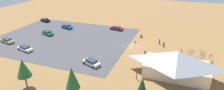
# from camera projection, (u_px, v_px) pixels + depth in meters

# --- Properties ---
(ground) EXTENTS (160.00, 160.00, 0.00)m
(ground) POSITION_uv_depth(u_px,v_px,m) (132.00, 46.00, 54.10)
(ground) COLOR olive
(ground) RESTS_ON ground
(parking_lot_asphalt) EXTENTS (42.24, 33.57, 0.05)m
(parking_lot_asphalt) POSITION_uv_depth(u_px,v_px,m) (64.00, 38.00, 59.88)
(parking_lot_asphalt) COLOR #424247
(parking_lot_asphalt) RESTS_ON ground
(bike_pavilion) EXTENTS (14.98, 8.76, 5.65)m
(bike_pavilion) POSITION_uv_depth(u_px,v_px,m) (176.00, 62.00, 38.67)
(bike_pavilion) COLOR beige
(bike_pavilion) RESTS_ON ground
(trash_bin) EXTENTS (0.60, 0.60, 0.90)m
(trash_bin) POSITION_uv_depth(u_px,v_px,m) (141.00, 36.00, 60.14)
(trash_bin) COLOR brown
(trash_bin) RESTS_ON ground
(lot_sign) EXTENTS (0.56, 0.08, 2.20)m
(lot_sign) POSITION_uv_depth(u_px,v_px,m) (135.00, 44.00, 52.19)
(lot_sign) COLOR #99999E
(lot_sign) RESTS_ON ground
(pine_east) EXTENTS (2.50, 2.50, 6.37)m
(pine_east) POSITION_uv_depth(u_px,v_px,m) (72.00, 78.00, 31.26)
(pine_east) COLOR brown
(pine_east) RESTS_ON ground
(pine_center) EXTENTS (2.68, 2.68, 6.15)m
(pine_center) POSITION_uv_depth(u_px,v_px,m) (23.00, 68.00, 34.13)
(pine_center) COLOR brown
(pine_center) RESTS_ON ground
(bicycle_purple_back_row) EXTENTS (1.42, 0.87, 0.81)m
(bicycle_purple_back_row) POSITION_uv_depth(u_px,v_px,m) (202.00, 57.00, 46.80)
(bicycle_purple_back_row) COLOR black
(bicycle_purple_back_row) RESTS_ON ground
(bicycle_blue_yard_right) EXTENTS (0.48, 1.69, 0.83)m
(bicycle_blue_yard_right) POSITION_uv_depth(u_px,v_px,m) (182.00, 52.00, 49.87)
(bicycle_blue_yard_right) COLOR black
(bicycle_blue_yard_right) RESTS_ON ground
(bicycle_white_yard_center) EXTENTS (1.68, 0.48, 0.83)m
(bicycle_white_yard_center) POSITION_uv_depth(u_px,v_px,m) (203.00, 52.00, 49.66)
(bicycle_white_yard_center) COLOR black
(bicycle_white_yard_center) RESTS_ON ground
(bicycle_silver_edge_south) EXTENTS (0.62, 1.69, 0.89)m
(bicycle_silver_edge_south) POSITION_uv_depth(u_px,v_px,m) (196.00, 58.00, 46.15)
(bicycle_silver_edge_south) COLOR black
(bicycle_silver_edge_south) RESTS_ON ground
(bicycle_teal_by_bin) EXTENTS (0.87, 1.47, 0.87)m
(bicycle_teal_by_bin) POSITION_uv_depth(u_px,v_px,m) (211.00, 56.00, 47.54)
(bicycle_teal_by_bin) COLOR black
(bicycle_teal_by_bin) RESTS_ON ground
(bicycle_orange_lone_west) EXTENTS (1.58, 0.90, 0.89)m
(bicycle_orange_lone_west) POSITION_uv_depth(u_px,v_px,m) (189.00, 54.00, 48.59)
(bicycle_orange_lone_west) COLOR black
(bicycle_orange_lone_west) RESTS_ON ground
(bicycle_green_mid_cluster) EXTENTS (1.66, 0.48, 0.85)m
(bicycle_green_mid_cluster) POSITION_uv_depth(u_px,v_px,m) (192.00, 51.00, 50.21)
(bicycle_green_mid_cluster) COLOR black
(bicycle_green_mid_cluster) RESTS_ON ground
(bicycle_black_edge_north) EXTENTS (0.80, 1.51, 0.85)m
(bicycle_black_edge_north) POSITION_uv_depth(u_px,v_px,m) (203.00, 54.00, 48.27)
(bicycle_black_edge_north) COLOR black
(bicycle_black_edge_north) RESTS_ON ground
(bicycle_yellow_trailside) EXTENTS (1.72, 0.54, 0.82)m
(bicycle_yellow_trailside) POSITION_uv_depth(u_px,v_px,m) (206.00, 65.00, 43.19)
(bicycle_yellow_trailside) COLOR black
(bicycle_yellow_trailside) RESTS_ON ground
(car_blue_inner_stall) EXTENTS (4.76, 3.12, 1.45)m
(car_blue_inner_stall) POSITION_uv_depth(u_px,v_px,m) (67.00, 27.00, 68.49)
(car_blue_inner_stall) COLOR #1E42B2
(car_blue_inner_stall) RESTS_ON parking_lot_asphalt
(car_green_by_curb) EXTENTS (4.88, 3.29, 1.48)m
(car_green_by_curb) POSITION_uv_depth(u_px,v_px,m) (48.00, 33.00, 62.25)
(car_green_by_curb) COLOR #1E6B3D
(car_green_by_curb) RESTS_ON parking_lot_asphalt
(car_tan_second_row) EXTENTS (4.82, 2.63, 1.39)m
(car_tan_second_row) POSITION_uv_depth(u_px,v_px,m) (7.00, 41.00, 56.04)
(car_tan_second_row) COLOR tan
(car_tan_second_row) RESTS_ON parking_lot_asphalt
(car_maroon_near_entry) EXTENTS (4.97, 2.69, 1.30)m
(car_maroon_near_entry) POSITION_uv_depth(u_px,v_px,m) (117.00, 28.00, 66.96)
(car_maroon_near_entry) COLOR maroon
(car_maroon_near_entry) RESTS_ON parking_lot_asphalt
(car_white_front_row) EXTENTS (5.04, 2.78, 1.38)m
(car_white_front_row) POSITION_uv_depth(u_px,v_px,m) (25.00, 48.00, 50.96)
(car_white_front_row) COLOR white
(car_white_front_row) RESTS_ON parking_lot_asphalt
(car_black_far_end) EXTENTS (4.69, 3.20, 1.42)m
(car_black_far_end) POSITION_uv_depth(u_px,v_px,m) (45.00, 20.00, 76.54)
(car_black_far_end) COLOR black
(car_black_far_end) RESTS_ON parking_lot_asphalt
(car_silver_end_stall) EXTENTS (4.85, 3.30, 1.43)m
(car_silver_end_stall) POSITION_uv_depth(u_px,v_px,m) (91.00, 62.00, 43.64)
(car_silver_end_stall) COLOR #BCBCC1
(car_silver_end_stall) RESTS_ON parking_lot_asphalt
(visitor_by_pavilion) EXTENTS (0.36, 0.36, 1.79)m
(visitor_by_pavilion) POSITION_uv_depth(u_px,v_px,m) (160.00, 41.00, 55.09)
(visitor_by_pavilion) COLOR #2D3347
(visitor_by_pavilion) RESTS_ON ground
(visitor_at_bikes) EXTENTS (0.40, 0.38, 1.66)m
(visitor_at_bikes) POSITION_uv_depth(u_px,v_px,m) (164.00, 44.00, 53.08)
(visitor_at_bikes) COLOR #2D3347
(visitor_at_bikes) RESTS_ON ground
(visitor_near_lot) EXTENTS (0.36, 0.36, 1.80)m
(visitor_near_lot) POSITION_uv_depth(u_px,v_px,m) (145.00, 54.00, 47.41)
(visitor_near_lot) COLOR #2D3347
(visitor_near_lot) RESTS_ON ground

